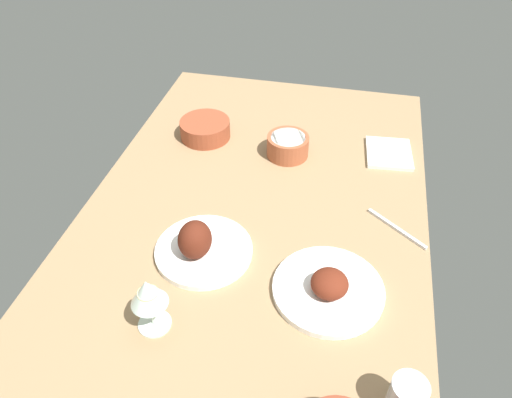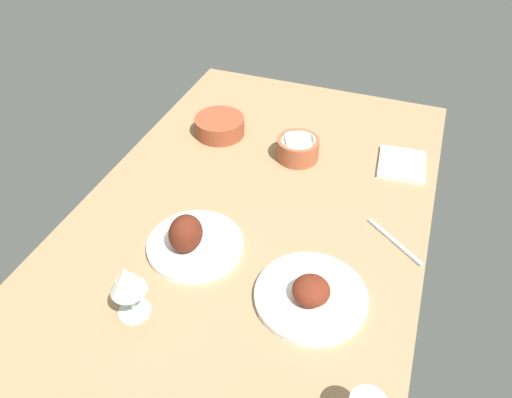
{
  "view_description": "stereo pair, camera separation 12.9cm",
  "coord_description": "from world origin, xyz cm",
  "views": [
    {
      "loc": [
        -94.92,
        -21.11,
        90.62
      ],
      "look_at": [
        0.0,
        0.0,
        6.0
      ],
      "focal_mm": 33.94,
      "sensor_mm": 36.0,
      "label": 1
    },
    {
      "loc": [
        -91.3,
        -33.47,
        90.62
      ],
      "look_at": [
        0.0,
        0.0,
        6.0
      ],
      "focal_mm": 33.94,
      "sensor_mm": 36.0,
      "label": 2
    }
  ],
  "objects": [
    {
      "name": "plate_far_side",
      "position": [
        -25.44,
        -22.08,
        5.71
      ],
      "size": [
        24.94,
        24.94,
        6.87
      ],
      "color": "white",
      "rests_on": "dining_table"
    },
    {
      "name": "plate_near_viewer",
      "position": [
        -20.56,
        9.0,
        6.99
      ],
      "size": [
        23.5,
        23.5,
        10.61
      ],
      "color": "white",
      "rests_on": "dining_table"
    },
    {
      "name": "wine_glass",
      "position": [
        -41.59,
        12.52,
        13.93
      ],
      "size": [
        7.6,
        7.6,
        14.0
      ],
      "color": "silver",
      "rests_on": "dining_table"
    },
    {
      "name": "folded_napkin",
      "position": [
        31.07,
        -34.55,
        4.6
      ],
      "size": [
        16.63,
        14.62,
        1.2
      ],
      "primitive_type": "cube",
      "rotation": [
        0.0,
        0.0,
        0.08
      ],
      "color": "white",
      "rests_on": "dining_table"
    },
    {
      "name": "bowl_onions",
      "position": [
        28.48,
        22.84,
        7.11
      ],
      "size": [
        15.78,
        15.78,
        5.72
      ],
      "color": "brown",
      "rests_on": "dining_table"
    },
    {
      "name": "fork_loose",
      "position": [
        -1.59,
        -36.97,
        4.4
      ],
      "size": [
        11.88,
        14.82,
        0.8
      ],
      "primitive_type": "cube",
      "rotation": [
        0.0,
        0.0,
        0.91
      ],
      "color": "silver",
      "rests_on": "dining_table"
    },
    {
      "name": "bowl_cream",
      "position": [
        24.43,
        -4.35,
        7.5
      ],
      "size": [
        12.57,
        12.57,
        6.48
      ],
      "color": "#A35133",
      "rests_on": "dining_table"
    },
    {
      "name": "dining_table",
      "position": [
        0.0,
        0.0,
        2.0
      ],
      "size": [
        140.0,
        90.0,
        4.0
      ],
      "primitive_type": "cube",
      "color": "#937551",
      "rests_on": "ground"
    }
  ]
}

